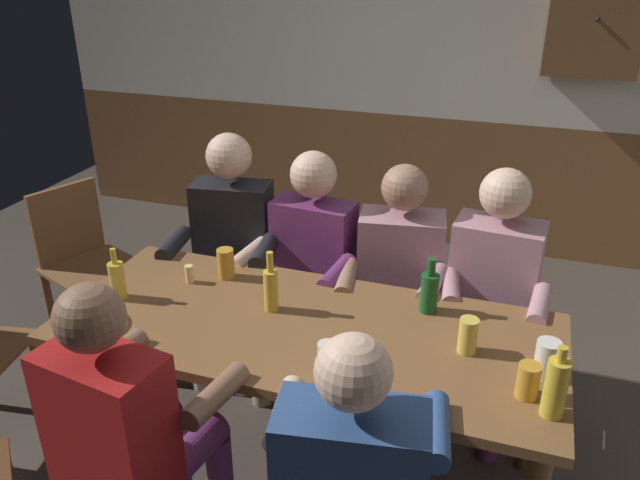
# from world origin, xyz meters

# --- Properties ---
(ground_plane) EXTENTS (6.93, 6.93, 0.00)m
(ground_plane) POSITION_xyz_m (0.00, 0.00, 0.00)
(ground_plane) COLOR #423A33
(back_wall_wainscot) EXTENTS (5.77, 0.12, 0.95)m
(back_wall_wainscot) POSITION_xyz_m (0.00, 2.36, 0.48)
(back_wall_wainscot) COLOR brown
(back_wall_wainscot) RESTS_ON ground_plane
(dining_table) EXTENTS (1.93, 0.82, 0.74)m
(dining_table) POSITION_xyz_m (0.00, -0.17, 0.64)
(dining_table) COLOR brown
(dining_table) RESTS_ON ground_plane
(person_0) EXTENTS (0.56, 0.54, 1.25)m
(person_0) POSITION_xyz_m (-0.64, 0.47, 0.69)
(person_0) COLOR black
(person_0) RESTS_ON ground_plane
(person_1) EXTENTS (0.56, 0.56, 1.20)m
(person_1) POSITION_xyz_m (-0.23, 0.46, 0.66)
(person_1) COLOR #6B2D66
(person_1) RESTS_ON ground_plane
(person_2) EXTENTS (0.57, 0.58, 1.18)m
(person_2) POSITION_xyz_m (0.23, 0.47, 0.66)
(person_2) COLOR #B78493
(person_2) RESTS_ON ground_plane
(person_3) EXTENTS (0.55, 0.56, 1.21)m
(person_3) POSITION_xyz_m (0.65, 0.46, 0.67)
(person_3) COLOR #B78493
(person_3) RESTS_ON ground_plane
(person_4) EXTENTS (0.56, 0.58, 1.22)m
(person_4) POSITION_xyz_m (-0.37, -0.80, 0.67)
(person_4) COLOR #AD1919
(person_4) RESTS_ON ground_plane
(chair_empty_far_end) EXTENTS (0.57, 0.57, 0.88)m
(chair_empty_far_end) POSITION_xyz_m (-1.53, 0.43, 0.48)
(chair_empty_far_end) COLOR brown
(chair_empty_far_end) RESTS_ON ground_plane
(table_candle) EXTENTS (0.04, 0.04, 0.08)m
(table_candle) POSITION_xyz_m (-0.59, -0.01, 0.78)
(table_candle) COLOR #F9E08C
(table_candle) RESTS_ON dining_table
(plate_0) EXTENTS (0.26, 0.26, 0.01)m
(plate_0) POSITION_xyz_m (-0.77, -0.45, 0.74)
(plate_0) COLOR white
(plate_0) RESTS_ON dining_table
(bottle_0) EXTENTS (0.07, 0.07, 0.23)m
(bottle_0) POSITION_xyz_m (0.43, 0.09, 0.83)
(bottle_0) COLOR #195923
(bottle_0) RESTS_ON dining_table
(bottle_1) EXTENTS (0.06, 0.06, 0.26)m
(bottle_1) POSITION_xyz_m (-0.17, -0.11, 0.84)
(bottle_1) COLOR gold
(bottle_1) RESTS_ON dining_table
(bottle_2) EXTENTS (0.06, 0.06, 0.23)m
(bottle_2) POSITION_xyz_m (-0.80, -0.22, 0.82)
(bottle_2) COLOR gold
(bottle_2) RESTS_ON dining_table
(bottle_3) EXTENTS (0.07, 0.07, 0.25)m
(bottle_3) POSITION_xyz_m (0.90, -0.40, 0.84)
(bottle_3) COLOR gold
(bottle_3) RESTS_ON dining_table
(pint_glass_0) EXTENTS (0.07, 0.07, 0.12)m
(pint_glass_0) POSITION_xyz_m (0.17, -0.43, 0.80)
(pint_glass_0) COLOR white
(pint_glass_0) RESTS_ON dining_table
(pint_glass_1) EXTENTS (0.07, 0.07, 0.13)m
(pint_glass_1) POSITION_xyz_m (0.61, -0.15, 0.80)
(pint_glass_1) COLOR #E5C64C
(pint_glass_1) RESTS_ON dining_table
(pint_glass_2) EXTENTS (0.07, 0.07, 0.12)m
(pint_glass_2) POSITION_xyz_m (0.82, -0.33, 0.80)
(pint_glass_2) COLOR gold
(pint_glass_2) RESTS_ON dining_table
(pint_glass_3) EXTENTS (0.07, 0.07, 0.13)m
(pint_glass_3) POSITION_xyz_m (-0.46, 0.08, 0.80)
(pint_glass_3) COLOR gold
(pint_glass_3) RESTS_ON dining_table
(pint_glass_4) EXTENTS (0.08, 0.08, 0.14)m
(pint_glass_4) POSITION_xyz_m (0.87, -0.20, 0.81)
(pint_glass_4) COLOR white
(pint_glass_4) RESTS_ON dining_table
(wall_dart_cabinet) EXTENTS (0.56, 0.15, 0.70)m
(wall_dart_cabinet) POSITION_xyz_m (1.00, 2.23, 1.66)
(wall_dart_cabinet) COLOR brown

